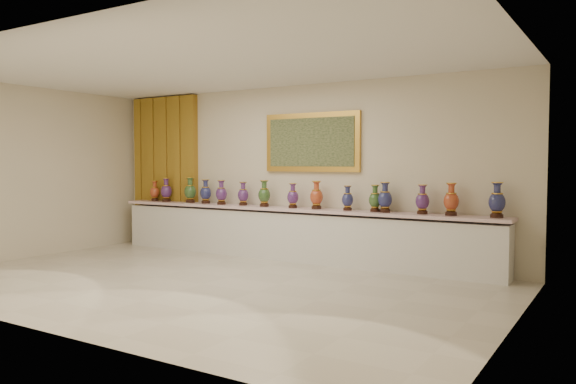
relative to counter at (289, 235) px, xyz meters
name	(u,v)px	position (x,y,z in m)	size (l,w,h in m)	color
ground	(203,284)	(0.00, -2.27, -0.44)	(8.00, 8.00, 0.00)	beige
room	(186,167)	(-2.49, 0.17, 1.15)	(8.00, 8.00, 8.00)	beige
counter	(289,235)	(0.00, 0.00, 0.00)	(7.28, 0.48, 0.90)	white
vase_0	(155,192)	(-3.17, 0.01, 0.65)	(0.21, 0.21, 0.40)	#33160E
vase_1	(166,191)	(-2.84, -0.01, 0.67)	(0.23, 0.23, 0.47)	#33160E
vase_2	(190,191)	(-2.22, -0.01, 0.68)	(0.28, 0.28, 0.49)	#33160E
vase_3	(206,193)	(-1.85, 0.01, 0.67)	(0.23, 0.23, 0.45)	#33160E
vase_4	(221,194)	(-1.43, -0.05, 0.66)	(0.25, 0.25, 0.45)	#33160E
vase_5	(243,195)	(-0.98, 0.00, 0.65)	(0.21, 0.21, 0.42)	#33160E
vase_6	(264,195)	(-0.49, -0.03, 0.67)	(0.28, 0.28, 0.46)	#33160E
vase_7	(293,197)	(0.09, -0.03, 0.65)	(0.26, 0.26, 0.42)	#33160E
vase_8	(316,196)	(0.54, -0.01, 0.67)	(0.25, 0.25, 0.46)	#33160E
vase_9	(348,199)	(1.10, 0.00, 0.64)	(0.23, 0.23, 0.40)	#33160E
vase_10	(375,200)	(1.57, 0.01, 0.65)	(0.24, 0.24, 0.42)	#33160E
vase_11	(385,199)	(1.75, -0.02, 0.67)	(0.25, 0.25, 0.47)	#33160E
vase_12	(422,201)	(2.33, 0.02, 0.66)	(0.25, 0.25, 0.44)	#33160E
vase_13	(451,201)	(2.75, 0.02, 0.68)	(0.25, 0.25, 0.48)	#33160E
vase_14	(497,202)	(3.39, 0.02, 0.69)	(0.24, 0.24, 0.50)	#33160E
label_card	(187,203)	(-2.20, -0.14, 0.47)	(0.10, 0.06, 0.00)	white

